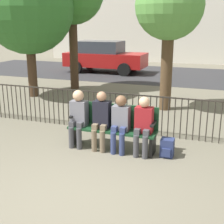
# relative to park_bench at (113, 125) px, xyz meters

# --- Properties ---
(ground_plane) EXTENTS (80.00, 80.00, 0.00)m
(ground_plane) POSITION_rel_park_bench_xyz_m (0.00, -2.13, -0.50)
(ground_plane) COLOR #605B4C
(park_bench) EXTENTS (1.83, 0.45, 0.92)m
(park_bench) POSITION_rel_park_bench_xyz_m (0.00, 0.00, 0.00)
(park_bench) COLOR #14381E
(park_bench) RESTS_ON ground
(seated_person_0) EXTENTS (0.34, 0.39, 1.20)m
(seated_person_0) POSITION_rel_park_bench_xyz_m (-0.73, -0.13, 0.19)
(seated_person_0) COLOR #3D3D42
(seated_person_0) RESTS_ON ground
(seated_person_1) EXTENTS (0.34, 0.39, 1.21)m
(seated_person_1) POSITION_rel_park_bench_xyz_m (-0.22, -0.13, 0.18)
(seated_person_1) COLOR brown
(seated_person_1) RESTS_ON ground
(seated_person_2) EXTENTS (0.34, 0.39, 1.16)m
(seated_person_2) POSITION_rel_park_bench_xyz_m (0.20, -0.13, 0.16)
(seated_person_2) COLOR navy
(seated_person_2) RESTS_ON ground
(seated_person_3) EXTENTS (0.34, 0.39, 1.17)m
(seated_person_3) POSITION_rel_park_bench_xyz_m (0.66, -0.13, 0.16)
(seated_person_3) COLOR #3D3D42
(seated_person_3) RESTS_ON ground
(backpack) EXTENTS (0.25, 0.27, 0.36)m
(backpack) POSITION_rel_park_bench_xyz_m (1.14, -0.07, -0.32)
(backpack) COLOR navy
(backpack) RESTS_ON ground
(fence_railing) EXTENTS (9.01, 0.03, 0.95)m
(fence_railing) POSITION_rel_park_bench_xyz_m (-0.02, 1.01, 0.06)
(fence_railing) COLOR #2D2823
(fence_railing) RESTS_ON ground
(tree_0) EXTENTS (3.05, 3.05, 4.53)m
(tree_0) POSITION_rel_park_bench_xyz_m (-4.29, 3.57, 2.49)
(tree_0) COLOR #422D1E
(tree_0) RESTS_ON ground
(tree_1) EXTENTS (1.93, 1.93, 3.96)m
(tree_1) POSITION_rel_park_bench_xyz_m (0.45, 3.39, 2.43)
(tree_1) COLOR #4C3823
(tree_1) RESTS_ON ground
(street_surface) EXTENTS (24.00, 6.00, 0.01)m
(street_surface) POSITION_rel_park_bench_xyz_m (0.00, 9.87, -0.49)
(street_surface) COLOR #2B2B2D
(street_surface) RESTS_ON ground
(parked_car_1) EXTENTS (4.20, 1.94, 1.62)m
(parked_car_1) POSITION_rel_park_bench_xyz_m (-3.95, 9.66, 0.35)
(parked_car_1) COLOR maroon
(parked_car_1) RESTS_ON ground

